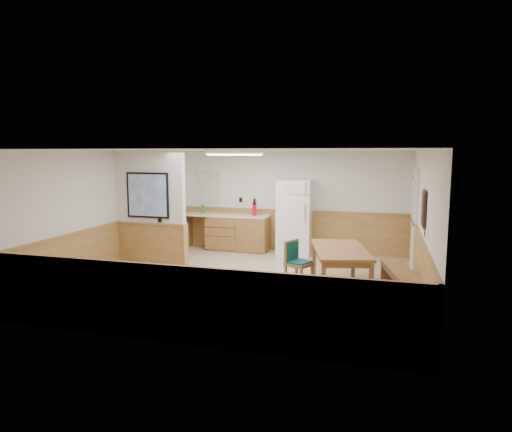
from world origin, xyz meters
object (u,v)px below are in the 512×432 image
(fire_extinguisher, at_px, (254,208))
(refrigerator, at_px, (294,217))
(dining_table, at_px, (340,253))
(dining_chair, at_px, (295,259))
(soap_bottle, at_px, (203,209))
(dining_bench, at_px, (401,276))

(fire_extinguisher, bearing_deg, refrigerator, 8.75)
(dining_table, xyz_separation_m, dining_chair, (-0.81, -0.01, -0.16))
(refrigerator, height_order, fire_extinguisher, refrigerator)
(refrigerator, xyz_separation_m, soap_bottle, (-2.40, 0.07, 0.11))
(dining_table, bearing_deg, soap_bottle, 130.66)
(dining_table, relative_size, fire_extinguisher, 4.53)
(dining_chair, bearing_deg, refrigerator, 125.46)
(dining_table, height_order, fire_extinguisher, fire_extinguisher)
(fire_extinguisher, bearing_deg, dining_bench, -28.69)
(dining_table, relative_size, soap_bottle, 8.12)
(dining_table, bearing_deg, dining_chair, 166.72)
(refrigerator, bearing_deg, soap_bottle, 175.38)
(dining_table, relative_size, dining_chair, 2.29)
(refrigerator, relative_size, dining_chair, 2.13)
(refrigerator, relative_size, soap_bottle, 7.56)
(refrigerator, distance_m, soap_bottle, 2.40)
(dining_chair, bearing_deg, soap_bottle, 161.42)
(refrigerator, xyz_separation_m, dining_bench, (2.40, -2.72, -0.56))
(dining_bench, distance_m, soap_bottle, 5.59)
(fire_extinguisher, bearing_deg, soap_bottle, -171.72)
(dining_bench, relative_size, soap_bottle, 7.27)
(dining_bench, height_order, fire_extinguisher, fire_extinguisher)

